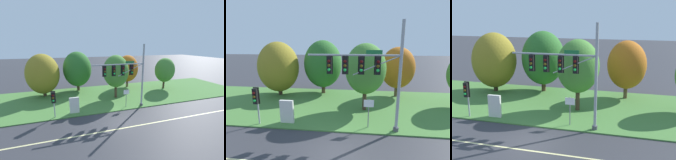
{
  "view_description": "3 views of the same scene",
  "coord_description": "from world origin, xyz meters",
  "views": [
    {
      "loc": [
        -5.25,
        -13.37,
        8.05
      ],
      "look_at": [
        0.45,
        4.64,
        3.45
      ],
      "focal_mm": 24.0,
      "sensor_mm": 36.0,
      "label": 1
    },
    {
      "loc": [
        1.13,
        -9.21,
        6.57
      ],
      "look_at": [
        -0.42,
        3.97,
        3.67
      ],
      "focal_mm": 28.0,
      "sensor_mm": 36.0,
      "label": 2
    },
    {
      "loc": [
        6.99,
        -16.54,
        8.62
      ],
      "look_at": [
        1.52,
        3.42,
        3.69
      ],
      "focal_mm": 45.0,
      "sensor_mm": 36.0,
      "label": 3
    }
  ],
  "objects": [
    {
      "name": "tree_behind_signpost",
      "position": [
        1.79,
        7.04,
        4.1
      ],
      "size": [
        3.78,
        3.78,
        6.39
      ],
      "color": "#423021",
      "rests_on": "grass_verge"
    },
    {
      "name": "grass_verge",
      "position": [
        0.0,
        8.25,
        0.05
      ],
      "size": [
        48.0,
        11.5,
        0.1
      ],
      "primitive_type": "cube",
      "color": "#477A38",
      "rests_on": "ground"
    },
    {
      "name": "tree_nearest_road",
      "position": [
        -8.55,
        10.99,
        3.58
      ],
      "size": [
        4.86,
        4.86,
        6.52
      ],
      "color": "#423021",
      "rests_on": "grass_verge"
    },
    {
      "name": "info_kiosk",
      "position": [
        -4.53,
        3.49,
        1.04
      ],
      "size": [
        1.1,
        0.24,
        1.9
      ],
      "color": "silver",
      "rests_on": "grass_verge"
    },
    {
      "name": "route_sign_post",
      "position": [
        1.99,
        3.43,
        1.61
      ],
      "size": [
        0.76,
        0.08,
        2.27
      ],
      "color": "slate",
      "rests_on": "grass_verge"
    },
    {
      "name": "tree_left_of_mast",
      "position": [
        -3.29,
        12.3,
        3.83
      ],
      "size": [
        4.71,
        4.71,
        6.69
      ],
      "color": "#4C3823",
      "rests_on": "grass_verge"
    },
    {
      "name": "pedestrian_signal_near_kerb",
      "position": [
        -6.69,
        2.85,
        2.3
      ],
      "size": [
        0.46,
        0.55,
        3.05
      ],
      "color": "#9EA0A5",
      "rests_on": "grass_verge"
    },
    {
      "name": "lane_stripe",
      "position": [
        0.0,
        -1.2,
        0.0
      ],
      "size": [
        36.0,
        0.16,
        0.01
      ],
      "primitive_type": "cube",
      "color": "beige",
      "rests_on": "ground"
    },
    {
      "name": "traffic_signal_mast",
      "position": [
        1.9,
        3.07,
        4.59
      ],
      "size": [
        6.69,
        0.49,
        7.92
      ],
      "color": "#9EA0A5",
      "rests_on": "grass_verge"
    },
    {
      "name": "ground_plane",
      "position": [
        0.0,
        0.0,
        0.0
      ],
      "size": [
        160.0,
        160.0,
        0.0
      ],
      "primitive_type": "plane",
      "color": "#333338"
    },
    {
      "name": "tree_tall_centre",
      "position": [
        11.71,
        8.97,
        3.45
      ],
      "size": [
        3.44,
        3.44,
        5.51
      ],
      "color": "#423021",
      "rests_on": "grass_verge"
    },
    {
      "name": "tree_mid_verge",
      "position": [
        5.74,
        11.88,
        3.57
      ],
      "size": [
        3.91,
        3.91,
        5.92
      ],
      "color": "brown",
      "rests_on": "grass_verge"
    }
  ]
}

